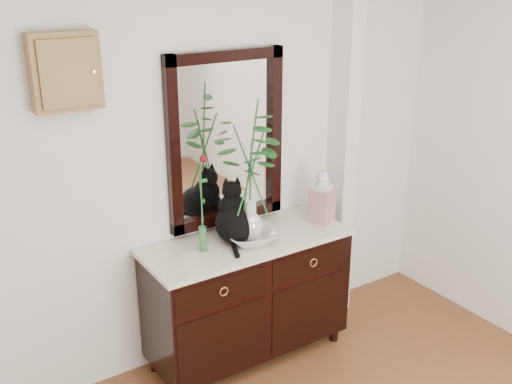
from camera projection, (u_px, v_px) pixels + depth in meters
wall_back at (212, 156)px, 3.70m from camera, size 3.60×0.04×2.70m
pilaster at (343, 135)px, 4.15m from camera, size 0.12×0.20×2.70m
sideboard at (248, 292)px, 3.87m from camera, size 1.33×0.52×0.82m
wall_mirror at (226, 140)px, 3.71m from camera, size 0.80×0.06×1.10m
key_cabinet at (65, 72)px, 3.02m from camera, size 0.35×0.10×0.40m
cat at (234, 213)px, 3.66m from camera, size 0.37×0.40×0.38m
lotus_bowl at (251, 236)px, 3.69m from camera, size 0.39×0.39×0.08m
vase_branches at (251, 171)px, 3.54m from camera, size 0.45×0.45×0.89m
bud_vase_rose at (202, 204)px, 3.48m from camera, size 0.10×0.10×0.61m
ginger_jar at (322, 196)px, 3.94m from camera, size 0.18×0.18×0.37m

